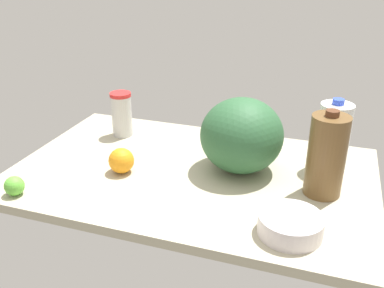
{
  "coord_description": "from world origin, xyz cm",
  "views": [
    {
      "loc": [
        41.07,
        -120.84,
        71.67
      ],
      "look_at": [
        0.0,
        0.0,
        13.0
      ],
      "focal_mm": 40.0,
      "sensor_mm": 36.0,
      "label": 1
    }
  ],
  "objects_px": {
    "tumbler_cup": "(122,114)",
    "milk_jug": "(333,137)",
    "watermelon": "(242,135)",
    "mixing_bowl": "(290,225)",
    "chocolate_milk_jug": "(326,156)",
    "orange_beside_bowl": "(121,161)",
    "lime_far_back": "(14,186)"
  },
  "relations": [
    {
      "from": "watermelon",
      "to": "tumbler_cup",
      "type": "relative_size",
      "value": 1.55
    },
    {
      "from": "mixing_bowl",
      "to": "milk_jug",
      "type": "distance_m",
      "value": 0.43
    },
    {
      "from": "tumbler_cup",
      "to": "orange_beside_bowl",
      "type": "distance_m",
      "value": 0.32
    },
    {
      "from": "mixing_bowl",
      "to": "watermelon",
      "type": "distance_m",
      "value": 0.39
    },
    {
      "from": "watermelon",
      "to": "tumbler_cup",
      "type": "xyz_separation_m",
      "value": [
        -0.51,
        0.14,
        -0.04
      ]
    },
    {
      "from": "tumbler_cup",
      "to": "chocolate_milk_jug",
      "type": "xyz_separation_m",
      "value": [
        0.78,
        -0.21,
        0.04
      ]
    },
    {
      "from": "mixing_bowl",
      "to": "watermelon",
      "type": "bearing_deg",
      "value": 123.37
    },
    {
      "from": "mixing_bowl",
      "to": "lime_far_back",
      "type": "xyz_separation_m",
      "value": [
        -0.82,
        -0.07,
        0.0
      ]
    },
    {
      "from": "watermelon",
      "to": "chocolate_milk_jug",
      "type": "xyz_separation_m",
      "value": [
        0.27,
        -0.07,
        0.0
      ]
    },
    {
      "from": "watermelon",
      "to": "tumbler_cup",
      "type": "bearing_deg",
      "value": 165.11
    },
    {
      "from": "tumbler_cup",
      "to": "chocolate_milk_jug",
      "type": "bearing_deg",
      "value": -14.85
    },
    {
      "from": "milk_jug",
      "to": "lime_far_back",
      "type": "bearing_deg",
      "value": -151.54
    },
    {
      "from": "mixing_bowl",
      "to": "lime_far_back",
      "type": "bearing_deg",
      "value": -175.1
    },
    {
      "from": "mixing_bowl",
      "to": "orange_beside_bowl",
      "type": "distance_m",
      "value": 0.6
    },
    {
      "from": "mixing_bowl",
      "to": "orange_beside_bowl",
      "type": "height_order",
      "value": "orange_beside_bowl"
    },
    {
      "from": "tumbler_cup",
      "to": "milk_jug",
      "type": "bearing_deg",
      "value": -2.31
    },
    {
      "from": "tumbler_cup",
      "to": "orange_beside_bowl",
      "type": "bearing_deg",
      "value": -63.48
    },
    {
      "from": "watermelon",
      "to": "orange_beside_bowl",
      "type": "bearing_deg",
      "value": -158.19
    },
    {
      "from": "chocolate_milk_jug",
      "to": "orange_beside_bowl",
      "type": "bearing_deg",
      "value": -173.2
    },
    {
      "from": "watermelon",
      "to": "milk_jug",
      "type": "height_order",
      "value": "watermelon"
    },
    {
      "from": "milk_jug",
      "to": "tumbler_cup",
      "type": "xyz_separation_m",
      "value": [
        -0.8,
        0.03,
        -0.03
      ]
    },
    {
      "from": "mixing_bowl",
      "to": "milk_jug",
      "type": "height_order",
      "value": "milk_jug"
    },
    {
      "from": "watermelon",
      "to": "chocolate_milk_jug",
      "type": "distance_m",
      "value": 0.28
    },
    {
      "from": "milk_jug",
      "to": "chocolate_milk_jug",
      "type": "distance_m",
      "value": 0.18
    },
    {
      "from": "orange_beside_bowl",
      "to": "watermelon",
      "type": "bearing_deg",
      "value": 21.81
    },
    {
      "from": "milk_jug",
      "to": "watermelon",
      "type": "bearing_deg",
      "value": -160.04
    },
    {
      "from": "milk_jug",
      "to": "chocolate_milk_jug",
      "type": "bearing_deg",
      "value": -94.7
    },
    {
      "from": "tumbler_cup",
      "to": "orange_beside_bowl",
      "type": "xyz_separation_m",
      "value": [
        0.14,
        -0.28,
        -0.05
      ]
    },
    {
      "from": "mixing_bowl",
      "to": "orange_beside_bowl",
      "type": "bearing_deg",
      "value": 164.08
    },
    {
      "from": "mixing_bowl",
      "to": "watermelon",
      "type": "relative_size",
      "value": 0.62
    },
    {
      "from": "watermelon",
      "to": "lime_far_back",
      "type": "height_order",
      "value": "watermelon"
    },
    {
      "from": "chocolate_milk_jug",
      "to": "orange_beside_bowl",
      "type": "xyz_separation_m",
      "value": [
        -0.64,
        -0.08,
        -0.08
      ]
    }
  ]
}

